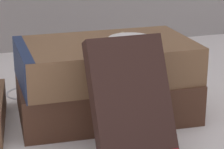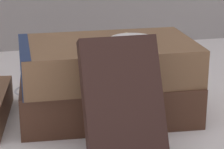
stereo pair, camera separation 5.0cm
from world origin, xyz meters
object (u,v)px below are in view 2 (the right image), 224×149
at_px(book_flat_bottom, 107,95).
at_px(reading_glasses, 50,87).
at_px(book_flat_top, 103,60).
at_px(book_leaning_front, 123,106).
at_px(pocket_watch, 132,40).

distance_m(book_flat_bottom, reading_glasses, 0.13).
bearing_deg(book_flat_top, book_flat_bottom, 42.43).
height_order(book_flat_bottom, reading_glasses, book_flat_bottom).
relative_size(book_leaning_front, pocket_watch, 2.02).
height_order(pocket_watch, reading_glasses, pocket_watch).
height_order(book_flat_top, book_leaning_front, book_leaning_front).
height_order(book_flat_top, pocket_watch, pocket_watch).
bearing_deg(book_leaning_front, book_flat_top, 88.24).
height_order(book_leaning_front, pocket_watch, book_leaning_front).
bearing_deg(book_flat_bottom, reading_glasses, 122.91).
bearing_deg(book_leaning_front, pocket_watch, 69.82).
relative_size(book_flat_top, reading_glasses, 1.88).
bearing_deg(pocket_watch, book_leaning_front, -110.18).
xyz_separation_m(book_flat_top, pocket_watch, (0.03, -0.01, 0.03)).
xyz_separation_m(book_flat_top, reading_glasses, (-0.06, 0.12, -0.07)).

